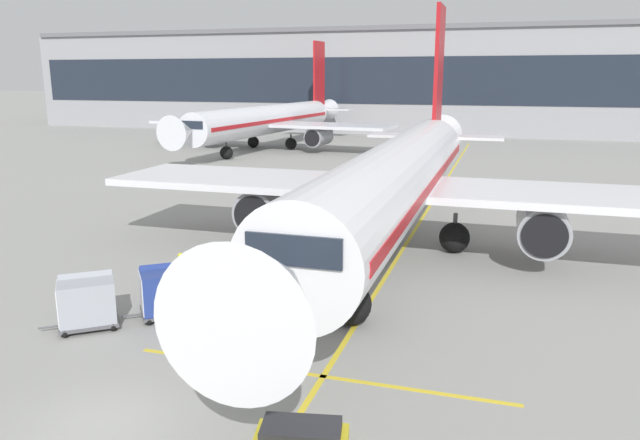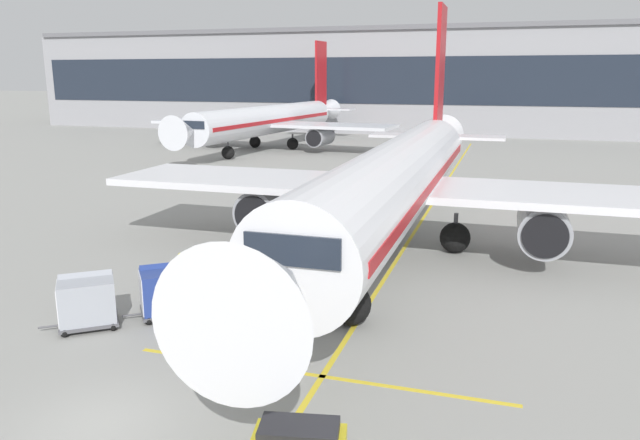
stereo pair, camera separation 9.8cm
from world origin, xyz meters
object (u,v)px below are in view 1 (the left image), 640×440
ground_crew_by_loader (186,278)px  ground_crew_by_carts (181,270)px  belt_loader (255,274)px  safety_cone_nose_mark (249,256)px  baggage_cart_lead (167,290)px  safety_cone_engine_keepout (294,253)px  parked_airplane (399,179)px  distant_airplane (268,120)px  safety_cone_wingtip (293,248)px  baggage_cart_second (87,301)px

ground_crew_by_loader → ground_crew_by_carts: same height
belt_loader → safety_cone_nose_mark: bearing=117.0°
baggage_cart_lead → ground_crew_by_loader: bearing=92.0°
safety_cone_engine_keepout → ground_crew_by_carts: bearing=-116.3°
safety_cone_nose_mark → safety_cone_engine_keepout: bearing=27.7°
ground_crew_by_loader → safety_cone_engine_keepout: 7.06m
parked_airplane → ground_crew_by_carts: (-7.54, -8.68, -2.83)m
ground_crew_by_carts → distant_airplane: bearing=107.7°
ground_crew_by_carts → safety_cone_wingtip: size_ratio=2.55×
belt_loader → ground_crew_by_loader: bearing=-145.0°
distant_airplane → safety_cone_engine_keepout: bearing=-66.7°
safety_cone_engine_keepout → ground_crew_by_loader: bearing=-108.4°
safety_cone_wingtip → distant_airplane: bearing=113.3°
baggage_cart_lead → ground_crew_by_carts: size_ratio=1.52×
belt_loader → safety_cone_wingtip: (-0.45, 5.95, -0.53)m
ground_crew_by_loader → safety_cone_wingtip: size_ratio=2.55×
parked_airplane → belt_loader: parked_airplane is taller
belt_loader → distant_airplane: distant_airplane is taller
parked_airplane → safety_cone_wingtip: 6.42m
baggage_cart_lead → safety_cone_wingtip: baggage_cart_lead is taller
belt_loader → baggage_cart_second: belt_loader is taller
baggage_cart_second → ground_crew_by_carts: size_ratio=1.52×
belt_loader → distant_airplane: (-18.61, 48.12, 2.70)m
parked_airplane → belt_loader: bearing=-120.0°
ground_crew_by_carts → safety_cone_engine_keepout: bearing=63.7°
baggage_cart_second → safety_cone_engine_keepout: (4.36, 9.97, -0.67)m
ground_crew_by_carts → safety_cone_nose_mark: 4.94m
baggage_cart_lead → ground_crew_by_loader: 1.49m
ground_crew_by_carts → belt_loader: bearing=14.8°
baggage_cart_second → distant_airplane: 54.96m
distant_airplane → belt_loader: bearing=-68.9°
ground_crew_by_loader → ground_crew_by_carts: (-0.67, 0.83, 0.00)m
ground_crew_by_loader → safety_cone_nose_mark: size_ratio=2.69×
distant_airplane → baggage_cart_lead: bearing=-72.3°
baggage_cart_lead → ground_crew_by_carts: baggage_cart_lead is taller
safety_cone_wingtip → safety_cone_nose_mark: safety_cone_wingtip is taller
belt_loader → safety_cone_engine_keepout: belt_loader is taller
baggage_cart_lead → safety_cone_engine_keepout: size_ratio=3.89×
belt_loader → ground_crew_by_loader: belt_loader is taller
safety_cone_engine_keepout → safety_cone_wingtip: 0.96m
parked_airplane → distant_airplane: parked_airplane is taller
safety_cone_wingtip → distant_airplane: distant_airplane is taller
baggage_cart_second → distant_airplane: bearing=105.0°
ground_crew_by_loader → distant_airplane: (-16.31, 49.73, 2.57)m
safety_cone_wingtip → parked_airplane: bearing=21.3°
ground_crew_by_carts → distant_airplane: (-15.63, 48.91, 2.57)m
ground_crew_by_loader → safety_cone_nose_mark: (0.25, 5.64, -0.68)m
baggage_cart_lead → safety_cone_engine_keepout: (2.16, 8.16, -0.67)m
belt_loader → baggage_cart_second: 6.62m
safety_cone_nose_mark → distant_airplane: size_ratio=0.02×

